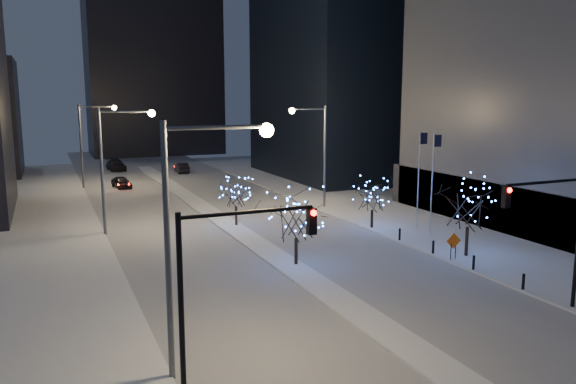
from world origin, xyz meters
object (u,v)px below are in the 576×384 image
holiday_tree_plaza_far (373,195)px  holiday_tree_median_far (236,193)px  street_lamp_w_mid (115,153)px  holiday_tree_plaza_near (469,205)px  traffic_signal_west (224,271)px  car_near (121,182)px  car_mid (182,168)px  street_lamp_w_near (195,213)px  construction_sign (454,243)px  street_lamp_east (316,143)px  traffic_signal_east (558,222)px  street_lamp_w_far (90,134)px  holiday_tree_median_near (296,216)px  car_far (116,165)px

holiday_tree_plaza_far → holiday_tree_median_far: bearing=151.8°
street_lamp_w_mid → holiday_tree_plaza_near: 26.65m
holiday_tree_plaza_far → traffic_signal_west: bearing=-132.8°
car_near → car_mid: 14.56m
traffic_signal_west → car_near: size_ratio=1.72×
street_lamp_w_near → street_lamp_w_mid: size_ratio=1.00×
traffic_signal_west → construction_sign: 21.91m
street_lamp_w_mid → car_mid: size_ratio=2.29×
street_lamp_w_mid → street_lamp_east: same height
traffic_signal_east → construction_sign: traffic_signal_east is taller
street_lamp_w_far → construction_sign: bearing=-64.9°
holiday_tree_median_far → holiday_tree_median_near: bearing=-90.0°
construction_sign → car_mid: bearing=103.1°
car_mid → holiday_tree_plaza_near: size_ratio=0.81×
holiday_tree_plaza_near → holiday_tree_plaza_far: size_ratio=1.26×
traffic_signal_west → holiday_tree_plaza_near: bearing=27.7°
traffic_signal_east → car_mid: (-4.86, 60.58, -4.04)m
street_lamp_w_far → street_lamp_east: bearing=-49.2°
street_lamp_w_near → street_lamp_w_far: bearing=90.0°
street_lamp_east → car_far: 41.05m
street_lamp_w_mid → holiday_tree_median_far: 10.17m
traffic_signal_west → holiday_tree_plaza_far: size_ratio=1.63×
street_lamp_w_far → traffic_signal_east: 54.07m
traffic_signal_west → car_far: size_ratio=1.26×
car_mid → construction_sign: 51.64m
car_mid → car_far: bearing=-34.7°
car_mid → holiday_tree_plaza_near: bearing=101.4°
car_mid → holiday_tree_plaza_near: (7.86, -50.89, 2.97)m
car_near → holiday_tree_plaza_near: 43.97m
traffic_signal_east → holiday_tree_plaza_near: bearing=72.8°
car_mid → holiday_tree_plaza_far: bearing=101.5°
street_lamp_w_mid → car_far: (4.57, 41.00, -5.70)m
street_lamp_w_far → traffic_signal_west: bearing=-89.5°
traffic_signal_west → holiday_tree_median_far: bearing=70.9°
street_lamp_w_near → car_near: (3.20, 48.83, -5.81)m
street_lamp_w_mid → traffic_signal_east: 31.60m
traffic_signal_west → traffic_signal_east: size_ratio=1.00×
traffic_signal_west → holiday_tree_plaza_near: (20.38, 10.69, -1.07)m
traffic_signal_east → holiday_tree_median_near: 15.19m
street_lamp_w_mid → street_lamp_w_far: same height
street_lamp_east → car_far: street_lamp_east is taller
car_near → holiday_tree_plaza_near: bearing=-76.1°
street_lamp_w_mid → construction_sign: street_lamp_w_mid is taller
street_lamp_w_far → traffic_signal_west: (0.50, -52.00, -1.74)m
street_lamp_east → traffic_signal_west: bearing=-121.7°
car_near → car_mid: size_ratio=0.93×
street_lamp_w_mid → traffic_signal_east: street_lamp_w_mid is taller
traffic_signal_east → holiday_tree_median_far: (-8.44, 24.79, -1.85)m
street_lamp_w_mid → car_near: 24.74m
holiday_tree_plaza_far → street_lamp_w_near: bearing=-136.5°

